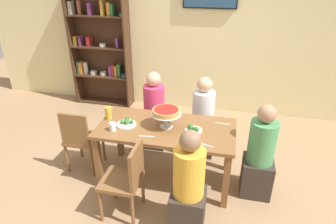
{
  "coord_description": "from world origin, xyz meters",
  "views": [
    {
      "loc": [
        0.68,
        -2.86,
        2.41
      ],
      "look_at": [
        0.0,
        0.1,
        0.89
      ],
      "focal_mm": 30.79,
      "sensor_mm": 36.0,
      "label": 1
    }
  ],
  "objects": [
    {
      "name": "water_glass_clear_near",
      "position": [
        -0.58,
        -0.21,
        0.79
      ],
      "size": [
        0.08,
        0.08,
        0.1
      ],
      "primitive_type": "cylinder",
      "color": "white",
      "rests_on": "dining_table"
    },
    {
      "name": "cutlery_fork_near",
      "position": [
        -0.16,
        -0.25,
        0.74
      ],
      "size": [
        0.18,
        0.04,
        0.0
      ],
      "primitive_type": "cube",
      "rotation": [
        0.0,
        0.0,
        0.11
      ],
      "color": "silver",
      "rests_on": "dining_table"
    },
    {
      "name": "deep_dish_pizza_stand",
      "position": [
        -0.0,
        0.01,
        0.93
      ],
      "size": [
        0.35,
        0.35,
        0.23
      ],
      "color": "silver",
      "rests_on": "dining_table"
    },
    {
      "name": "diner_far_right",
      "position": [
        0.36,
        0.67,
        0.49
      ],
      "size": [
        0.34,
        0.34,
        1.15
      ],
      "rotation": [
        0.0,
        0.0,
        -1.57
      ],
      "color": "#382D28",
      "rests_on": "ground_plane"
    },
    {
      "name": "diner_far_left",
      "position": [
        -0.34,
        0.72,
        0.49
      ],
      "size": [
        0.34,
        0.34,
        1.15
      ],
      "rotation": [
        0.0,
        0.0,
        -1.57
      ],
      "color": "#382D28",
      "rests_on": "ground_plane"
    },
    {
      "name": "bookshelf",
      "position": [
        -1.72,
        2.02,
        1.11
      ],
      "size": [
        1.1,
        0.3,
        2.21
      ],
      "color": "#422819",
      "rests_on": "ground_plane"
    },
    {
      "name": "cutlery_fork_far",
      "position": [
        0.49,
        -0.28,
        0.74
      ],
      "size": [
        0.18,
        0.07,
        0.0
      ],
      "primitive_type": "cube",
      "rotation": [
        0.0,
        0.0,
        -0.32
      ],
      "color": "silver",
      "rests_on": "dining_table"
    },
    {
      "name": "diner_head_east",
      "position": [
        1.09,
        -0.02,
        0.49
      ],
      "size": [
        0.34,
        0.34,
        1.15
      ],
      "rotation": [
        0.0,
        0.0,
        3.14
      ],
      "color": "#382D28",
      "rests_on": "ground_plane"
    },
    {
      "name": "dining_table",
      "position": [
        0.0,
        0.0,
        0.64
      ],
      "size": [
        1.61,
        0.8,
        0.74
      ],
      "color": "brown",
      "rests_on": "ground_plane"
    },
    {
      "name": "chair_near_left",
      "position": [
        -0.26,
        -0.67,
        0.49
      ],
      "size": [
        0.4,
        0.4,
        0.87
      ],
      "rotation": [
        0.0,
        0.0,
        1.57
      ],
      "color": "brown",
      "rests_on": "ground_plane"
    },
    {
      "name": "rear_partition",
      "position": [
        0.0,
        2.2,
        1.4
      ],
      "size": [
        8.0,
        0.12,
        2.8
      ],
      "primitive_type": "cube",
      "color": "beige",
      "rests_on": "ground_plane"
    },
    {
      "name": "ground_plane",
      "position": [
        0.0,
        0.0,
        0.0
      ],
      "size": [
        12.0,
        12.0,
        0.0
      ],
      "primitive_type": "plane",
      "color": "#9E7A56"
    },
    {
      "name": "diner_near_right",
      "position": [
        0.39,
        -0.72,
        0.49
      ],
      "size": [
        0.34,
        0.34,
        1.15
      ],
      "rotation": [
        0.0,
        0.0,
        1.57
      ],
      "color": "#382D28",
      "rests_on": "ground_plane"
    },
    {
      "name": "beer_glass_amber_tall",
      "position": [
        -0.74,
        0.05,
        0.82
      ],
      "size": [
        0.08,
        0.08,
        0.16
      ],
      "primitive_type": "cylinder",
      "color": "gold",
      "rests_on": "dining_table"
    },
    {
      "name": "salad_plate_near_diner",
      "position": [
        0.32,
        -0.02,
        0.76
      ],
      "size": [
        0.2,
        0.2,
        0.07
      ],
      "color": "white",
      "rests_on": "dining_table"
    },
    {
      "name": "chair_head_west",
      "position": [
        -1.1,
        -0.07,
        0.49
      ],
      "size": [
        0.4,
        0.4,
        0.87
      ],
      "color": "brown",
      "rests_on": "ground_plane"
    },
    {
      "name": "cutlery_knife_near",
      "position": [
        0.64,
        0.23,
        0.74
      ],
      "size": [
        0.18,
        0.03,
        0.0
      ],
      "primitive_type": "cube",
      "rotation": [
        0.0,
        0.0,
        3.07
      ],
      "color": "silver",
      "rests_on": "dining_table"
    },
    {
      "name": "salad_plate_far_diner",
      "position": [
        -0.47,
        -0.04,
        0.76
      ],
      "size": [
        0.24,
        0.24,
        0.07
      ],
      "color": "white",
      "rests_on": "dining_table"
    }
  ]
}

